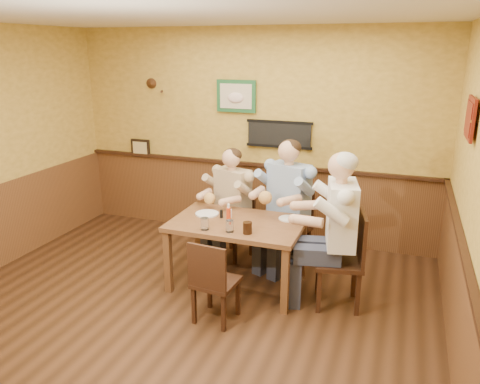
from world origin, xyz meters
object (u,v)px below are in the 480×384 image
object	(u,v)px
cola_tumbler	(247,228)
salt_shaker	(230,213)
diner_tan_shirt	(233,209)
chair_back_left	(233,224)
diner_blue_polo	(288,211)
chair_right_end	(339,259)
chair_near_side	(216,280)
chair_back_right	(288,227)
dining_table	(237,230)
diner_white_elder	(340,240)
pepper_shaker	(221,214)
water_glass_left	(205,224)
water_glass_mid	(230,226)
hot_sauce_bottle	(229,215)

from	to	relation	value
cola_tumbler	salt_shaker	distance (m)	0.50
diner_tan_shirt	chair_back_left	bearing A→B (deg)	0.00
diner_tan_shirt	diner_blue_polo	xyz separation A→B (m)	(0.70, 0.01, 0.07)
chair_back_left	diner_blue_polo	distance (m)	0.74
chair_right_end	chair_near_side	distance (m)	1.25
chair_back_right	chair_near_side	world-z (taller)	chair_back_right
cola_tumbler	diner_tan_shirt	bearing A→B (deg)	118.19
dining_table	diner_tan_shirt	world-z (taller)	diner_tan_shirt
diner_white_elder	pepper_shaker	size ratio (longest dim) A/B	16.01
chair_back_left	chair_right_end	bearing A→B (deg)	-8.68
chair_near_side	diner_white_elder	bearing A→B (deg)	-142.31
water_glass_left	water_glass_mid	xyz separation A→B (m)	(0.26, 0.03, -0.00)
cola_tumbler	pepper_shaker	world-z (taller)	cola_tumbler
chair_back_right	chair_right_end	world-z (taller)	chair_right_end
dining_table	diner_blue_polo	xyz separation A→B (m)	(0.39, 0.69, 0.03)
dining_table	diner_white_elder	xyz separation A→B (m)	(1.10, -0.04, 0.06)
diner_tan_shirt	pepper_shaker	bearing A→B (deg)	-61.85
chair_back_right	hot_sauce_bottle	world-z (taller)	chair_back_right
chair_right_end	diner_tan_shirt	distance (m)	1.59
chair_right_end	pepper_shaker	world-z (taller)	chair_right_end
diner_blue_polo	water_glass_mid	world-z (taller)	diner_blue_polo
salt_shaker	chair_right_end	bearing A→B (deg)	-6.39
diner_blue_polo	cola_tumbler	size ratio (longest dim) A/B	11.46
chair_right_end	salt_shaker	world-z (taller)	chair_right_end
chair_back_right	water_glass_left	distance (m)	1.24
diner_blue_polo	pepper_shaker	size ratio (longest dim) A/B	15.46
chair_near_side	cola_tumbler	bearing A→B (deg)	-105.83
chair_near_side	diner_tan_shirt	xyz separation A→B (m)	(-0.36, 1.40, 0.20)
diner_tan_shirt	pepper_shaker	size ratio (longest dim) A/B	13.97
diner_blue_polo	water_glass_mid	xyz separation A→B (m)	(-0.36, -0.99, 0.12)
chair_near_side	water_glass_left	bearing A→B (deg)	-49.26
water_glass_mid	salt_shaker	bearing A→B (deg)	110.46
diner_white_elder	hot_sauce_bottle	xyz separation A→B (m)	(-1.17, -0.04, 0.13)
chair_right_end	diner_blue_polo	bearing A→B (deg)	-148.37
dining_table	pepper_shaker	size ratio (longest dim) A/B	15.67
diner_white_elder	chair_near_side	bearing A→B (deg)	-69.45
chair_back_right	diner_white_elder	xyz separation A→B (m)	(0.71, -0.74, 0.23)
pepper_shaker	hot_sauce_bottle	bearing A→B (deg)	-43.64
diner_white_elder	cola_tumbler	bearing A→B (deg)	-86.97
chair_right_end	salt_shaker	distance (m)	1.26
dining_table	water_glass_mid	bearing A→B (deg)	-84.35
chair_near_side	diner_white_elder	size ratio (longest dim) A/B	0.59
diner_tan_shirt	salt_shaker	size ratio (longest dim) A/B	13.57
diner_blue_polo	chair_right_end	bearing A→B (deg)	-26.42
chair_right_end	diner_blue_polo	distance (m)	1.04
chair_back_left	chair_right_end	world-z (taller)	chair_right_end
dining_table	chair_near_side	size ratio (longest dim) A/B	1.67
chair_back_right	chair_near_side	distance (m)	1.45
diner_tan_shirt	hot_sauce_bottle	world-z (taller)	diner_tan_shirt
chair_back_right	hot_sauce_bottle	bearing A→B (deg)	-100.98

